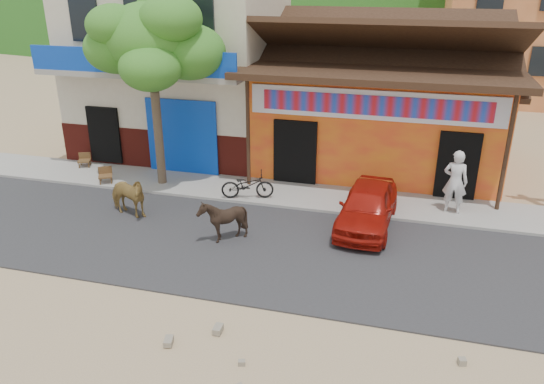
{
  "coord_description": "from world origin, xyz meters",
  "views": [
    {
      "loc": [
        3.08,
        -8.93,
        6.61
      ],
      "look_at": [
        -0.11,
        3.0,
        1.4
      ],
      "focal_mm": 35.0,
      "sensor_mm": 36.0,
      "label": 1
    }
  ],
  "objects_px": {
    "cow_dark": "(223,220)",
    "cafe_chair_right": "(105,169)",
    "red_car": "(367,206)",
    "pedestrian": "(455,182)",
    "tree": "(155,92)",
    "cafe_chair_left": "(83,155)",
    "cow_tan": "(127,196)",
    "scooter": "(247,185)"
  },
  "relations": [
    {
      "from": "cow_dark",
      "to": "tree",
      "type": "bearing_deg",
      "value": -131.82
    },
    {
      "from": "cow_dark",
      "to": "cafe_chair_left",
      "type": "xyz_separation_m",
      "value": [
        -6.61,
        3.84,
        -0.08
      ]
    },
    {
      "from": "cow_dark",
      "to": "pedestrian",
      "type": "height_order",
      "value": "pedestrian"
    },
    {
      "from": "cow_tan",
      "to": "pedestrian",
      "type": "relative_size",
      "value": 0.78
    },
    {
      "from": "tree",
      "to": "red_car",
      "type": "xyz_separation_m",
      "value": [
        6.79,
        -1.33,
        -2.48
      ]
    },
    {
      "from": "cafe_chair_right",
      "to": "red_car",
      "type": "bearing_deg",
      "value": -35.13
    },
    {
      "from": "red_car",
      "to": "pedestrian",
      "type": "relative_size",
      "value": 1.88
    },
    {
      "from": "scooter",
      "to": "cafe_chair_left",
      "type": "xyz_separation_m",
      "value": [
        -6.44,
        1.18,
        0.02
      ]
    },
    {
      "from": "cow_dark",
      "to": "cafe_chair_right",
      "type": "distance_m",
      "value": 5.71
    },
    {
      "from": "cafe_chair_left",
      "to": "cafe_chair_right",
      "type": "distance_m",
      "value": 1.95
    },
    {
      "from": "cafe_chair_right",
      "to": "scooter",
      "type": "bearing_deg",
      "value": -29.6
    },
    {
      "from": "tree",
      "to": "pedestrian",
      "type": "height_order",
      "value": "tree"
    },
    {
      "from": "cow_tan",
      "to": "cow_dark",
      "type": "xyz_separation_m",
      "value": [
        3.15,
        -0.72,
        -0.02
      ]
    },
    {
      "from": "tree",
      "to": "red_car",
      "type": "relative_size",
      "value": 1.72
    },
    {
      "from": "pedestrian",
      "to": "cafe_chair_left",
      "type": "xyz_separation_m",
      "value": [
        -12.44,
        0.6,
        -0.49
      ]
    },
    {
      "from": "tree",
      "to": "cafe_chair_left",
      "type": "relative_size",
      "value": 6.86
    },
    {
      "from": "cow_dark",
      "to": "scooter",
      "type": "distance_m",
      "value": 2.67
    },
    {
      "from": "cow_tan",
      "to": "red_car",
      "type": "height_order",
      "value": "cow_tan"
    },
    {
      "from": "cow_tan",
      "to": "cafe_chair_right",
      "type": "distance_m",
      "value": 2.72
    },
    {
      "from": "red_car",
      "to": "cow_dark",
      "type": "bearing_deg",
      "value": -148.89
    },
    {
      "from": "tree",
      "to": "red_car",
      "type": "distance_m",
      "value": 7.36
    },
    {
      "from": "cafe_chair_left",
      "to": "cafe_chair_right",
      "type": "xyz_separation_m",
      "value": [
        1.56,
        -1.18,
        0.03
      ]
    },
    {
      "from": "scooter",
      "to": "pedestrian",
      "type": "relative_size",
      "value": 0.86
    },
    {
      "from": "tree",
      "to": "cow_tan",
      "type": "relative_size",
      "value": 4.14
    },
    {
      "from": "cow_tan",
      "to": "pedestrian",
      "type": "distance_m",
      "value": 9.34
    },
    {
      "from": "scooter",
      "to": "cow_tan",
      "type": "bearing_deg",
      "value": 106.83
    },
    {
      "from": "cow_tan",
      "to": "pedestrian",
      "type": "xyz_separation_m",
      "value": [
        8.98,
        2.52,
        0.4
      ]
    },
    {
      "from": "cow_tan",
      "to": "tree",
      "type": "bearing_deg",
      "value": 17.66
    },
    {
      "from": "red_car",
      "to": "cow_tan",
      "type": "bearing_deg",
      "value": -166.9
    },
    {
      "from": "red_car",
      "to": "cafe_chair_left",
      "type": "xyz_separation_m",
      "value": [
        -10.13,
        2.01,
        -0.08
      ]
    },
    {
      "from": "tree",
      "to": "pedestrian",
      "type": "relative_size",
      "value": 3.22
    },
    {
      "from": "cow_tan",
      "to": "cafe_chair_right",
      "type": "height_order",
      "value": "cow_tan"
    },
    {
      "from": "cow_tan",
      "to": "scooter",
      "type": "xyz_separation_m",
      "value": [
        2.98,
        1.95,
        -0.11
      ]
    },
    {
      "from": "cow_dark",
      "to": "cafe_chair_right",
      "type": "xyz_separation_m",
      "value": [
        -5.05,
        2.66,
        -0.05
      ]
    },
    {
      "from": "pedestrian",
      "to": "cafe_chair_right",
      "type": "height_order",
      "value": "pedestrian"
    },
    {
      "from": "red_car",
      "to": "pedestrian",
      "type": "distance_m",
      "value": 2.73
    },
    {
      "from": "cow_dark",
      "to": "cafe_chair_right",
      "type": "relative_size",
      "value": 1.27
    },
    {
      "from": "scooter",
      "to": "cow_dark",
      "type": "bearing_deg",
      "value": 167.4
    },
    {
      "from": "tree",
      "to": "red_car",
      "type": "height_order",
      "value": "tree"
    },
    {
      "from": "tree",
      "to": "cafe_chair_right",
      "type": "relative_size",
      "value": 6.42
    },
    {
      "from": "pedestrian",
      "to": "cafe_chair_left",
      "type": "distance_m",
      "value": 12.46
    },
    {
      "from": "red_car",
      "to": "cafe_chair_right",
      "type": "bearing_deg",
      "value": 178.09
    }
  ]
}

